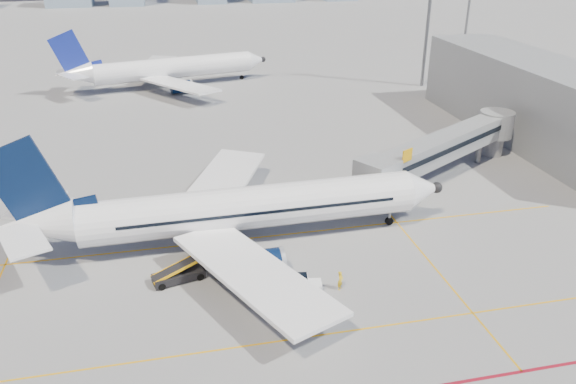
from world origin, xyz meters
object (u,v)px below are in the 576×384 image
(main_aircraft, at_px, (233,210))
(ramp_worker, at_px, (340,280))
(second_aircraft, at_px, (166,69))
(baggage_tug, at_px, (305,285))
(belt_loader, at_px, (180,273))
(cargo_dolly, at_px, (268,282))

(main_aircraft, relative_size, ramp_worker, 24.69)
(second_aircraft, height_order, baggage_tug, second_aircraft)
(main_aircraft, distance_m, second_aircraft, 56.07)
(belt_loader, bearing_deg, baggage_tug, -37.11)
(main_aircraft, height_order, second_aircraft, main_aircraft)
(main_aircraft, distance_m, baggage_tug, 9.90)
(main_aircraft, relative_size, baggage_tug, 15.66)
(main_aircraft, distance_m, cargo_dolly, 8.54)
(main_aircraft, relative_size, cargo_dolly, 9.68)
(baggage_tug, bearing_deg, ramp_worker, 10.18)
(main_aircraft, xyz_separation_m, belt_loader, (-4.82, -4.79, -2.62))
(second_aircraft, distance_m, baggage_tug, 65.15)
(baggage_tug, relative_size, belt_loader, 0.42)
(belt_loader, height_order, ramp_worker, belt_loader)
(baggage_tug, height_order, ramp_worker, baggage_tug)
(cargo_dolly, distance_m, ramp_worker, 5.51)
(cargo_dolly, distance_m, belt_loader, 7.12)
(cargo_dolly, bearing_deg, main_aircraft, 82.69)
(cargo_dolly, xyz_separation_m, ramp_worker, (5.48, -0.46, -0.32))
(second_aircraft, xyz_separation_m, cargo_dolly, (5.89, -64.04, -2.14))
(main_aircraft, relative_size, belt_loader, 6.59)
(second_aircraft, xyz_separation_m, baggage_tug, (8.60, -64.53, -2.48))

